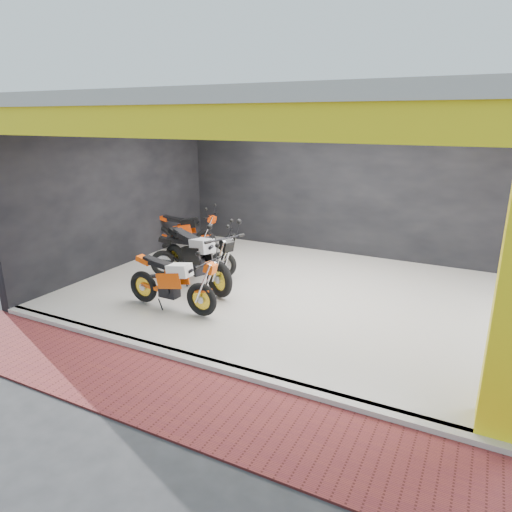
{
  "coord_description": "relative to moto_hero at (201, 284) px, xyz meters",
  "views": [
    {
      "loc": [
        3.3,
        -5.74,
        3.35
      ],
      "look_at": [
        -0.37,
        1.43,
        0.9
      ],
      "focal_mm": 32.0,
      "sensor_mm": 36.0,
      "label": 1
    }
  ],
  "objects": [
    {
      "name": "paver_front",
      "position": [
        0.76,
        -1.99,
        -0.69
      ],
      "size": [
        9.0,
        1.4,
        0.03
      ],
      "primitive_type": "cube",
      "color": "maroon",
      "rests_on": "ground"
    },
    {
      "name": "header_beam_front",
      "position": [
        0.76,
        -1.19,
        2.6
      ],
      "size": [
        8.4,
        0.3,
        0.4
      ],
      "primitive_type": "cube",
      "color": "yellow",
      "rests_on": "corner_column"
    },
    {
      "name": "moto_hero",
      "position": [
        0.0,
        0.0,
        0.0
      ],
      "size": [
        1.98,
        0.77,
        1.2
      ],
      "primitive_type": null,
      "rotation": [
        0.0,
        0.0,
        -0.02
      ],
      "color": "#E44B09",
      "rests_on": "showroom_floor"
    },
    {
      "name": "showroom_ceiling",
      "position": [
        0.76,
        1.81,
        2.9
      ],
      "size": [
        8.4,
        6.4,
        0.2
      ],
      "primitive_type": "cube",
      "color": "beige",
      "rests_on": "corner_column"
    },
    {
      "name": "moto_row_b",
      "position": [
        -0.66,
        1.8,
        -0.01
      ],
      "size": [
        2.06,
        1.4,
        1.18
      ],
      "primitive_type": null,
      "rotation": [
        0.0,
        0.0,
        0.4
      ],
      "color": "black",
      "rests_on": "showroom_floor"
    },
    {
      "name": "back_wall",
      "position": [
        0.76,
        4.91,
        1.05
      ],
      "size": [
        8.2,
        0.2,
        3.5
      ],
      "primitive_type": "cube",
      "color": "black",
      "rests_on": "ground"
    },
    {
      "name": "floor_kerb",
      "position": [
        0.76,
        -1.21,
        -0.65
      ],
      "size": [
        8.0,
        0.2,
        0.1
      ],
      "primitive_type": "cube",
      "color": "silver",
      "rests_on": "ground"
    },
    {
      "name": "moto_row_d",
      "position": [
        -2.04,
        3.25,
        -0.02
      ],
      "size": [
        1.98,
        0.95,
        1.16
      ],
      "primitive_type": null,
      "rotation": [
        0.0,
        0.0,
        0.13
      ],
      "color": "#DF3C09",
      "rests_on": "showroom_floor"
    },
    {
      "name": "moto_row_a",
      "position": [
        -0.17,
        0.86,
        0.12
      ],
      "size": [
        2.51,
        1.68,
        1.44
      ],
      "primitive_type": null,
      "rotation": [
        0.0,
        0.0,
        -0.38
      ],
      "color": "black",
      "rests_on": "showroom_floor"
    },
    {
      "name": "showroom_floor",
      "position": [
        0.76,
        1.81,
        -0.65
      ],
      "size": [
        8.0,
        6.0,
        0.1
      ],
      "primitive_type": "cube",
      "color": "silver",
      "rests_on": "ground"
    },
    {
      "name": "left_wall",
      "position": [
        -3.34,
        1.81,
        1.05
      ],
      "size": [
        0.2,
        6.2,
        3.5
      ],
      "primitive_type": "cube",
      "color": "black",
      "rests_on": "ground"
    },
    {
      "name": "ground",
      "position": [
        0.76,
        -0.19,
        -0.7
      ],
      "size": [
        80.0,
        80.0,
        0.0
      ],
      "primitive_type": "plane",
      "color": "#2D2D30",
      "rests_on": "ground"
    }
  ]
}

